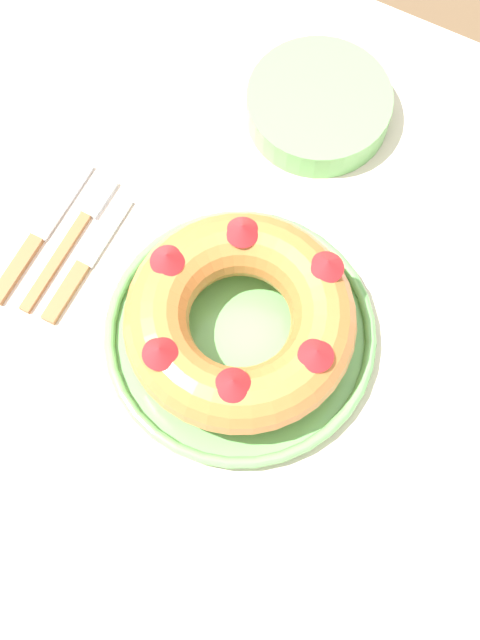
{
  "coord_description": "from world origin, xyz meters",
  "views": [
    {
      "loc": [
        0.17,
        -0.27,
        1.62
      ],
      "look_at": [
        0.02,
        0.01,
        0.78
      ],
      "focal_mm": 50.0,
      "sensor_mm": 36.0,
      "label": 1
    }
  ],
  "objects_px": {
    "serving_knife": "(36,240)",
    "fork": "(75,233)",
    "serving_dish": "(240,335)",
    "cake_knife": "(82,267)",
    "napkin": "(476,412)",
    "side_bowl": "(318,106)",
    "bundt_cake": "(240,320)"
  },
  "relations": [
    {
      "from": "fork",
      "to": "napkin",
      "type": "height_order",
      "value": "fork"
    },
    {
      "from": "bundt_cake",
      "to": "serving_knife",
      "type": "relative_size",
      "value": 1.23
    },
    {
      "from": "bundt_cake",
      "to": "serving_knife",
      "type": "distance_m",
      "value": 0.26
    },
    {
      "from": "bundt_cake",
      "to": "side_bowl",
      "type": "distance_m",
      "value": 0.29
    },
    {
      "from": "serving_knife",
      "to": "fork",
      "type": "bearing_deg",
      "value": 33.92
    },
    {
      "from": "serving_dish",
      "to": "cake_knife",
      "type": "relative_size",
      "value": 1.72
    },
    {
      "from": "bundt_cake",
      "to": "napkin",
      "type": "relative_size",
      "value": 1.33
    },
    {
      "from": "serving_dish",
      "to": "serving_knife",
      "type": "bearing_deg",
      "value": -179.22
    },
    {
      "from": "napkin",
      "to": "serving_dish",
      "type": "bearing_deg",
      "value": -171.02
    },
    {
      "from": "bundt_cake",
      "to": "fork",
      "type": "distance_m",
      "value": 0.23
    },
    {
      "from": "serving_dish",
      "to": "serving_knife",
      "type": "height_order",
      "value": "serving_dish"
    },
    {
      "from": "fork",
      "to": "cake_knife",
      "type": "distance_m",
      "value": 0.04
    },
    {
      "from": "cake_knife",
      "to": "side_bowl",
      "type": "relative_size",
      "value": 1.0
    },
    {
      "from": "serving_dish",
      "to": "fork",
      "type": "bearing_deg",
      "value": 173.77
    },
    {
      "from": "cake_knife",
      "to": "bundt_cake",
      "type": "bearing_deg",
      "value": 6.41
    },
    {
      "from": "bundt_cake",
      "to": "side_bowl",
      "type": "height_order",
      "value": "bundt_cake"
    },
    {
      "from": "serving_dish",
      "to": "napkin",
      "type": "relative_size",
      "value": 1.62
    },
    {
      "from": "side_bowl",
      "to": "napkin",
      "type": "xyz_separation_m",
      "value": [
        0.3,
        -0.25,
        -0.02
      ]
    },
    {
      "from": "side_bowl",
      "to": "napkin",
      "type": "bearing_deg",
      "value": -39.33
    },
    {
      "from": "fork",
      "to": "napkin",
      "type": "distance_m",
      "value": 0.47
    },
    {
      "from": "serving_knife",
      "to": "napkin",
      "type": "xyz_separation_m",
      "value": [
        0.51,
        0.04,
        -0.0
      ]
    },
    {
      "from": "fork",
      "to": "napkin",
      "type": "relative_size",
      "value": 1.02
    },
    {
      "from": "fork",
      "to": "serving_dish",
      "type": "bearing_deg",
      "value": -10.65
    },
    {
      "from": "napkin",
      "to": "bundt_cake",
      "type": "bearing_deg",
      "value": -171.03
    },
    {
      "from": "bundt_cake",
      "to": "serving_knife",
      "type": "bearing_deg",
      "value": -179.21
    },
    {
      "from": "bundt_cake",
      "to": "side_bowl",
      "type": "bearing_deg",
      "value": 99.32
    },
    {
      "from": "fork",
      "to": "side_bowl",
      "type": "relative_size",
      "value": 1.08
    },
    {
      "from": "serving_dish",
      "to": "fork",
      "type": "height_order",
      "value": "serving_dish"
    },
    {
      "from": "serving_knife",
      "to": "napkin",
      "type": "bearing_deg",
      "value": -0.34
    },
    {
      "from": "cake_knife",
      "to": "serving_dish",
      "type": "bearing_deg",
      "value": 6.4
    },
    {
      "from": "bundt_cake",
      "to": "fork",
      "type": "xyz_separation_m",
      "value": [
        -0.22,
        0.02,
        -0.05
      ]
    },
    {
      "from": "fork",
      "to": "bundt_cake",
      "type": "bearing_deg",
      "value": -10.63
    }
  ]
}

